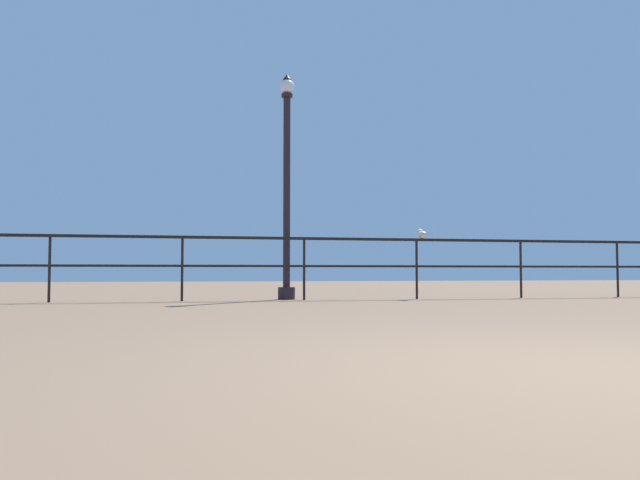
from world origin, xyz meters
TOP-DOWN VIEW (x-y plane):
  - ground_plane at (0.00, 0.00)m, footprint 60.00×60.00m
  - pier_railing at (0.00, 8.07)m, footprint 21.08×0.05m
  - lamppost_center at (-0.27, 8.36)m, footprint 0.31×0.31m
  - seagull_on_rail at (2.22, 8.10)m, footprint 0.15×0.39m

SIDE VIEW (x-z plane):
  - ground_plane at x=0.00m, z-range 0.00..0.00m
  - pier_railing at x=0.00m, z-range 0.26..1.37m
  - seagull_on_rail at x=2.22m, z-range 1.10..1.29m
  - lamppost_center at x=-0.27m, z-range -0.02..4.10m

